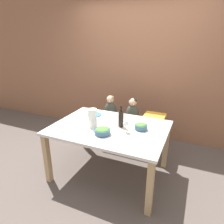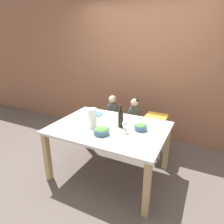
{
  "view_description": "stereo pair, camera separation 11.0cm",
  "coord_description": "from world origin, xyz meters",
  "px_view_note": "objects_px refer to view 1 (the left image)",
  "views": [
    {
      "loc": [
        1.01,
        -2.19,
        1.84
      ],
      "look_at": [
        0.0,
        0.08,
        0.92
      ],
      "focal_mm": 32.0,
      "sensor_mm": 36.0,
      "label": 1
    },
    {
      "loc": [
        1.1,
        -2.14,
        1.84
      ],
      "look_at": [
        0.0,
        0.08,
        0.92
      ],
      "focal_mm": 32.0,
      "sensor_mm": 36.0,
      "label": 2
    }
  ],
  "objects_px": {
    "person_child_center": "(132,112)",
    "wine_glass_near": "(126,124)",
    "person_child_left": "(110,109)",
    "wine_bottle": "(121,118)",
    "salad_bowl_small": "(141,126)",
    "chair_far_left": "(110,125)",
    "dinner_plate_front_left": "(66,129)",
    "dinner_plate_back_left": "(94,115)",
    "salad_bowl_large": "(102,131)",
    "paper_towel_roll": "(93,118)",
    "chair_right_highchair": "(154,124)",
    "chair_far_center": "(132,129)"
  },
  "relations": [
    {
      "from": "paper_towel_roll",
      "to": "dinner_plate_back_left",
      "type": "bearing_deg",
      "value": 115.89
    },
    {
      "from": "wine_bottle",
      "to": "paper_towel_roll",
      "type": "distance_m",
      "value": 0.37
    },
    {
      "from": "person_child_center",
      "to": "salad_bowl_small",
      "type": "relative_size",
      "value": 2.9
    },
    {
      "from": "person_child_left",
      "to": "dinner_plate_front_left",
      "type": "distance_m",
      "value": 1.09
    },
    {
      "from": "chair_far_left",
      "to": "wine_bottle",
      "type": "relative_size",
      "value": 1.55
    },
    {
      "from": "chair_far_left",
      "to": "chair_right_highchair",
      "type": "relative_size",
      "value": 0.66
    },
    {
      "from": "paper_towel_roll",
      "to": "salad_bowl_small",
      "type": "height_order",
      "value": "paper_towel_roll"
    },
    {
      "from": "wine_bottle",
      "to": "dinner_plate_front_left",
      "type": "bearing_deg",
      "value": -149.86
    },
    {
      "from": "salad_bowl_large",
      "to": "person_child_center",
      "type": "bearing_deg",
      "value": 87.23
    },
    {
      "from": "wine_glass_near",
      "to": "dinner_plate_back_left",
      "type": "distance_m",
      "value": 0.74
    },
    {
      "from": "chair_far_left",
      "to": "chair_far_center",
      "type": "bearing_deg",
      "value": 0.0
    },
    {
      "from": "person_child_left",
      "to": "person_child_center",
      "type": "distance_m",
      "value": 0.4
    },
    {
      "from": "salad_bowl_large",
      "to": "dinner_plate_back_left",
      "type": "distance_m",
      "value": 0.67
    },
    {
      "from": "dinner_plate_back_left",
      "to": "salad_bowl_large",
      "type": "bearing_deg",
      "value": -53.04
    },
    {
      "from": "wine_bottle",
      "to": "person_child_left",
      "type": "bearing_deg",
      "value": 123.53
    },
    {
      "from": "wine_bottle",
      "to": "dinner_plate_front_left",
      "type": "distance_m",
      "value": 0.73
    },
    {
      "from": "person_child_center",
      "to": "wine_glass_near",
      "type": "bearing_deg",
      "value": -77.54
    },
    {
      "from": "chair_far_left",
      "to": "wine_glass_near",
      "type": "height_order",
      "value": "wine_glass_near"
    },
    {
      "from": "chair_far_left",
      "to": "person_child_left",
      "type": "xyz_separation_m",
      "value": [
        0.0,
        0.0,
        0.3
      ]
    },
    {
      "from": "chair_far_left",
      "to": "dinner_plate_front_left",
      "type": "bearing_deg",
      "value": -97.81
    },
    {
      "from": "person_child_center",
      "to": "wine_glass_near",
      "type": "relative_size",
      "value": 2.93
    },
    {
      "from": "person_child_center",
      "to": "salad_bowl_small",
      "type": "xyz_separation_m",
      "value": [
        0.34,
        -0.7,
        0.1
      ]
    },
    {
      "from": "chair_far_center",
      "to": "paper_towel_roll",
      "type": "bearing_deg",
      "value": -106.05
    },
    {
      "from": "wine_bottle",
      "to": "dinner_plate_back_left",
      "type": "bearing_deg",
      "value": 156.0
    },
    {
      "from": "person_child_left",
      "to": "person_child_center",
      "type": "xyz_separation_m",
      "value": [
        0.4,
        0.0,
        0.0
      ]
    },
    {
      "from": "dinner_plate_back_left",
      "to": "chair_far_left",
      "type": "bearing_deg",
      "value": 84.33
    },
    {
      "from": "person_child_center",
      "to": "wine_bottle",
      "type": "height_order",
      "value": "wine_bottle"
    },
    {
      "from": "chair_far_left",
      "to": "salad_bowl_small",
      "type": "xyz_separation_m",
      "value": [
        0.74,
        -0.7,
        0.4
      ]
    },
    {
      "from": "chair_far_center",
      "to": "chair_right_highchair",
      "type": "height_order",
      "value": "chair_right_highchair"
    },
    {
      "from": "salad_bowl_large",
      "to": "chair_right_highchair",
      "type": "bearing_deg",
      "value": 67.55
    },
    {
      "from": "person_child_left",
      "to": "dinner_plate_back_left",
      "type": "bearing_deg",
      "value": -95.67
    },
    {
      "from": "dinner_plate_back_left",
      "to": "wine_bottle",
      "type": "bearing_deg",
      "value": -24.0
    },
    {
      "from": "person_child_left",
      "to": "paper_towel_roll",
      "type": "distance_m",
      "value": 0.91
    },
    {
      "from": "person_child_left",
      "to": "dinner_plate_front_left",
      "type": "xyz_separation_m",
      "value": [
        -0.15,
        -1.08,
        0.06
      ]
    },
    {
      "from": "paper_towel_roll",
      "to": "salad_bowl_small",
      "type": "relative_size",
      "value": 1.57
    },
    {
      "from": "wine_bottle",
      "to": "person_child_center",
      "type": "bearing_deg",
      "value": 95.97
    },
    {
      "from": "person_child_left",
      "to": "wine_glass_near",
      "type": "relative_size",
      "value": 2.93
    },
    {
      "from": "wine_glass_near",
      "to": "salad_bowl_large",
      "type": "height_order",
      "value": "wine_glass_near"
    },
    {
      "from": "chair_far_center",
      "to": "salad_bowl_large",
      "type": "height_order",
      "value": "salad_bowl_large"
    },
    {
      "from": "paper_towel_roll",
      "to": "dinner_plate_front_left",
      "type": "relative_size",
      "value": 1.16
    },
    {
      "from": "person_child_left",
      "to": "chair_right_highchair",
      "type": "bearing_deg",
      "value": -0.05
    },
    {
      "from": "chair_right_highchair",
      "to": "person_child_center",
      "type": "bearing_deg",
      "value": 179.9
    },
    {
      "from": "chair_far_left",
      "to": "wine_bottle",
      "type": "distance_m",
      "value": 0.98
    },
    {
      "from": "person_child_center",
      "to": "wine_bottle",
      "type": "relative_size",
      "value": 1.6
    },
    {
      "from": "person_child_left",
      "to": "salad_bowl_small",
      "type": "relative_size",
      "value": 2.9
    },
    {
      "from": "person_child_center",
      "to": "person_child_left",
      "type": "bearing_deg",
      "value": 180.0
    },
    {
      "from": "person_child_center",
      "to": "salad_bowl_large",
      "type": "xyz_separation_m",
      "value": [
        -0.05,
        -1.02,
        0.1
      ]
    },
    {
      "from": "wine_bottle",
      "to": "wine_glass_near",
      "type": "relative_size",
      "value": 1.83
    },
    {
      "from": "person_child_left",
      "to": "wine_bottle",
      "type": "bearing_deg",
      "value": -56.47
    },
    {
      "from": "chair_right_highchair",
      "to": "paper_towel_roll",
      "type": "bearing_deg",
      "value": -125.23
    }
  ]
}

